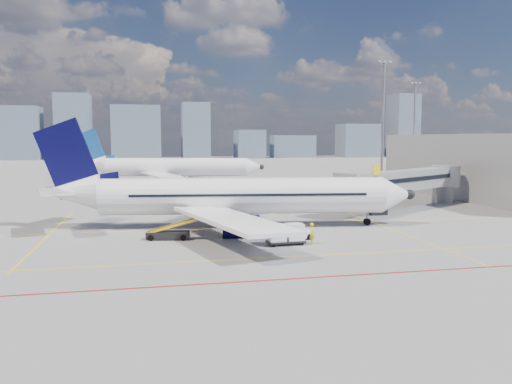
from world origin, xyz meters
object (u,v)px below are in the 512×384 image
(main_aircraft, at_px, (228,197))
(belt_loader, at_px, (170,233))
(baggage_tug, at_px, (298,232))
(ramp_worker, at_px, (312,233))
(cargo_dolly, at_px, (286,233))
(second_aircraft, at_px, (168,167))

(main_aircraft, bearing_deg, belt_loader, -131.25)
(baggage_tug, bearing_deg, belt_loader, 142.11)
(ramp_worker, bearing_deg, belt_loader, 88.37)
(cargo_dolly, bearing_deg, baggage_tug, 44.58)
(main_aircraft, height_order, belt_loader, main_aircraft)
(second_aircraft, distance_m, belt_loader, 60.47)
(second_aircraft, relative_size, ramp_worker, 20.60)
(main_aircraft, distance_m, belt_loader, 8.72)
(cargo_dolly, height_order, ramp_worker, ramp_worker)
(belt_loader, bearing_deg, second_aircraft, 98.23)
(cargo_dolly, bearing_deg, belt_loader, 152.59)
(second_aircraft, xyz_separation_m, belt_loader, (-2.03, -60.38, -2.63))
(baggage_tug, relative_size, cargo_dolly, 0.71)
(belt_loader, height_order, ramp_worker, belt_loader)
(second_aircraft, xyz_separation_m, ramp_worker, (10.31, -65.09, -2.26))
(cargo_dolly, xyz_separation_m, ramp_worker, (2.39, -0.21, -0.05))
(main_aircraft, xyz_separation_m, belt_loader, (-6.29, -5.44, -2.63))
(baggage_tug, height_order, ramp_worker, ramp_worker)
(main_aircraft, distance_m, second_aircraft, 55.10)
(second_aircraft, height_order, ramp_worker, second_aircraft)
(cargo_dolly, xyz_separation_m, belt_loader, (-9.95, 4.50, -0.42))
(baggage_tug, bearing_deg, main_aircraft, 98.30)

